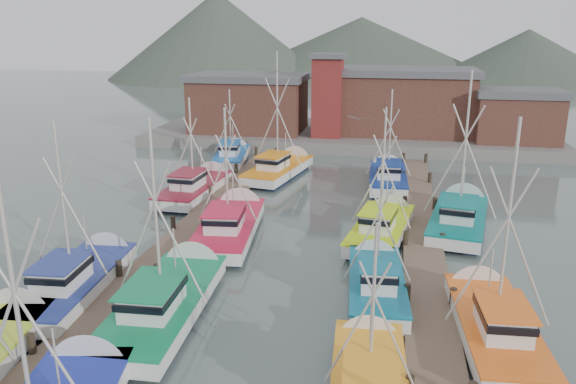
% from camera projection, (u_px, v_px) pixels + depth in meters
% --- Properties ---
extents(ground, '(260.00, 260.00, 0.00)m').
position_uv_depth(ground, '(285.00, 279.00, 28.43)').
color(ground, '#51615D').
rests_on(ground, ground).
extents(dock_left, '(2.30, 46.00, 1.50)m').
position_uv_depth(dock_left, '(183.00, 238.00, 33.46)').
color(dock_left, brown).
rests_on(dock_left, ground).
extents(dock_right, '(2.30, 46.00, 1.50)m').
position_uv_depth(dock_right, '(424.00, 255.00, 30.92)').
color(dock_right, brown).
rests_on(dock_right, ground).
extents(quay, '(44.00, 16.00, 1.20)m').
position_uv_depth(quay, '(349.00, 136.00, 63.13)').
color(quay, gray).
rests_on(quay, ground).
extents(shed_left, '(12.72, 8.48, 6.20)m').
position_uv_depth(shed_left, '(249.00, 102.00, 62.19)').
color(shed_left, brown).
rests_on(shed_left, quay).
extents(shed_center, '(14.84, 9.54, 6.90)m').
position_uv_depth(shed_center, '(405.00, 100.00, 60.89)').
color(shed_center, brown).
rests_on(shed_center, quay).
extents(shed_right, '(8.48, 6.36, 5.20)m').
position_uv_depth(shed_right, '(516.00, 115.00, 56.31)').
color(shed_right, brown).
rests_on(shed_right, quay).
extents(lookout_tower, '(3.60, 3.60, 8.50)m').
position_uv_depth(lookout_tower, '(328.00, 95.00, 58.33)').
color(lookout_tower, maroon).
rests_on(lookout_tower, quay).
extents(distant_hills, '(175.00, 140.00, 42.00)m').
position_uv_depth(distant_hills, '(328.00, 77.00, 146.26)').
color(distant_hills, '#445043').
rests_on(distant_hills, ground).
extents(boat_1, '(2.99, 8.31, 7.29)m').
position_uv_depth(boat_1, '(369.00, 383.00, 19.05)').
color(boat_1, '#0F1933').
rests_on(boat_1, ground).
extents(boat_4, '(4.02, 10.24, 9.87)m').
position_uv_depth(boat_4, '(169.00, 299.00, 24.87)').
color(boat_4, '#0F1933').
rests_on(boat_4, ground).
extents(boat_5, '(3.13, 8.35, 7.57)m').
position_uv_depth(boat_5, '(376.00, 281.00, 26.68)').
color(boat_5, '#0F1933').
rests_on(boat_5, ground).
extents(boat_6, '(3.82, 9.37, 9.29)m').
position_uv_depth(boat_6, '(80.00, 279.00, 26.92)').
color(boat_6, '#0F1933').
rests_on(boat_6, ground).
extents(boat_7, '(4.00, 9.03, 9.98)m').
position_uv_depth(boat_7, '(492.00, 322.00, 22.97)').
color(boat_7, '#0F1933').
rests_on(boat_7, ground).
extents(boat_8, '(4.18, 10.34, 8.88)m').
position_uv_depth(boat_8, '(231.00, 225.00, 34.31)').
color(boat_8, '#0F1933').
rests_on(boat_8, ground).
extents(boat_9, '(4.09, 9.24, 8.75)m').
position_uv_depth(boat_9, '(383.00, 227.00, 33.93)').
color(boat_9, '#0F1933').
rests_on(boat_9, ground).
extents(boat_10, '(3.52, 9.55, 8.32)m').
position_uv_depth(boat_10, '(197.00, 187.00, 42.44)').
color(boat_10, '#0F1933').
rests_on(boat_10, ground).
extents(boat_11, '(4.72, 10.26, 10.85)m').
position_uv_depth(boat_11, '(460.00, 217.00, 35.76)').
color(boat_11, '#0F1933').
rests_on(boat_11, ground).
extents(boat_12, '(4.72, 10.15, 11.34)m').
position_uv_depth(boat_12, '(281.00, 168.00, 48.05)').
color(boat_12, '#0F1933').
rests_on(boat_12, ground).
extents(boat_13, '(3.48, 9.23, 8.55)m').
position_uv_depth(boat_13, '(388.00, 177.00, 45.31)').
color(boat_13, '#0F1933').
rests_on(boat_13, ground).
extents(boat_14, '(3.86, 8.84, 7.63)m').
position_uv_depth(boat_14, '(232.00, 155.00, 52.90)').
color(boat_14, '#0F1933').
rests_on(boat_14, ground).
extents(gull_near, '(1.55, 0.65, 0.24)m').
position_uv_depth(gull_near, '(272.00, 70.00, 24.31)').
color(gull_near, slate).
rests_on(gull_near, ground).
extents(gull_far, '(1.54, 0.66, 0.24)m').
position_uv_depth(gull_far, '(360.00, 118.00, 32.22)').
color(gull_far, slate).
rests_on(gull_far, ground).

